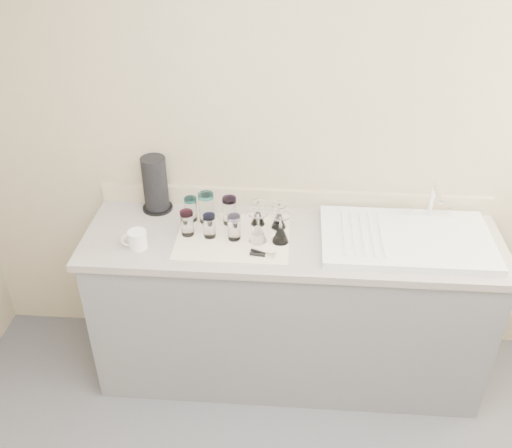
# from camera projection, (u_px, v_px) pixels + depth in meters

# --- Properties ---
(room_envelope) EXTENTS (3.54, 3.50, 2.52)m
(room_envelope) POSITION_uv_depth(u_px,v_px,m) (292.00, 292.00, 1.44)
(room_envelope) COLOR #4B4B4F
(room_envelope) RESTS_ON ground
(counter_unit) EXTENTS (2.06, 0.62, 0.90)m
(counter_unit) POSITION_uv_depth(u_px,v_px,m) (290.00, 306.00, 3.05)
(counter_unit) COLOR slate
(counter_unit) RESTS_ON ground
(sink_unit) EXTENTS (0.82, 0.50, 0.22)m
(sink_unit) POSITION_uv_depth(u_px,v_px,m) (407.00, 238.00, 2.76)
(sink_unit) COLOR white
(sink_unit) RESTS_ON counter_unit
(dish_towel) EXTENTS (0.55, 0.42, 0.01)m
(dish_towel) POSITION_uv_depth(u_px,v_px,m) (233.00, 237.00, 2.79)
(dish_towel) COLOR white
(dish_towel) RESTS_ON counter_unit
(tumbler_teal) EXTENTS (0.06, 0.06, 0.13)m
(tumbler_teal) POSITION_uv_depth(u_px,v_px,m) (191.00, 209.00, 2.88)
(tumbler_teal) COLOR white
(tumbler_teal) RESTS_ON dish_towel
(tumbler_cyan) EXTENTS (0.08, 0.08, 0.16)m
(tumbler_cyan) POSITION_uv_depth(u_px,v_px,m) (206.00, 207.00, 2.87)
(tumbler_cyan) COLOR white
(tumbler_cyan) RESTS_ON dish_towel
(tumbler_purple) EXTENTS (0.07, 0.07, 0.14)m
(tumbler_purple) POSITION_uv_depth(u_px,v_px,m) (229.00, 210.00, 2.86)
(tumbler_purple) COLOR white
(tumbler_purple) RESTS_ON dish_towel
(tumbler_magenta) EXTENTS (0.07, 0.07, 0.13)m
(tumbler_magenta) POSITION_uv_depth(u_px,v_px,m) (187.00, 223.00, 2.77)
(tumbler_magenta) COLOR white
(tumbler_magenta) RESTS_ON dish_towel
(tumbler_blue) EXTENTS (0.06, 0.06, 0.12)m
(tumbler_blue) POSITION_uv_depth(u_px,v_px,m) (209.00, 226.00, 2.76)
(tumbler_blue) COLOR white
(tumbler_blue) RESTS_ON dish_towel
(tumbler_lavender) EXTENTS (0.06, 0.06, 0.13)m
(tumbler_lavender) POSITION_uv_depth(u_px,v_px,m) (234.00, 227.00, 2.74)
(tumbler_lavender) COLOR white
(tumbler_lavender) RESTS_ON dish_towel
(goblet_back_left) EXTENTS (0.07, 0.07, 0.13)m
(goblet_back_left) POSITION_uv_depth(u_px,v_px,m) (258.00, 216.00, 2.86)
(goblet_back_left) COLOR white
(goblet_back_left) RESTS_ON dish_towel
(goblet_back_right) EXTENTS (0.07, 0.07, 0.13)m
(goblet_back_right) POSITION_uv_depth(u_px,v_px,m) (279.00, 219.00, 2.84)
(goblet_back_right) COLOR white
(goblet_back_right) RESTS_ON dish_towel
(goblet_front_left) EXTENTS (0.09, 0.09, 0.16)m
(goblet_front_left) POSITION_uv_depth(u_px,v_px,m) (258.00, 231.00, 2.73)
(goblet_front_left) COLOR white
(goblet_front_left) RESTS_ON dish_towel
(goblet_front_right) EXTENTS (0.08, 0.08, 0.15)m
(goblet_front_right) POSITION_uv_depth(u_px,v_px,m) (280.00, 233.00, 2.73)
(goblet_front_right) COLOR white
(goblet_front_right) RESTS_ON dish_towel
(can_opener) EXTENTS (0.13, 0.07, 0.02)m
(can_opener) POSITION_uv_depth(u_px,v_px,m) (263.00, 254.00, 2.65)
(can_opener) COLOR silver
(can_opener) RESTS_ON dish_towel
(white_mug) EXTENTS (0.13, 0.10, 0.09)m
(white_mug) POSITION_uv_depth(u_px,v_px,m) (137.00, 240.00, 2.70)
(white_mug) COLOR white
(white_mug) RESTS_ON counter_unit
(paper_towel_roll) EXTENTS (0.16, 0.16, 0.30)m
(paper_towel_roll) POSITION_uv_depth(u_px,v_px,m) (155.00, 185.00, 2.94)
(paper_towel_roll) COLOR black
(paper_towel_roll) RESTS_ON counter_unit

